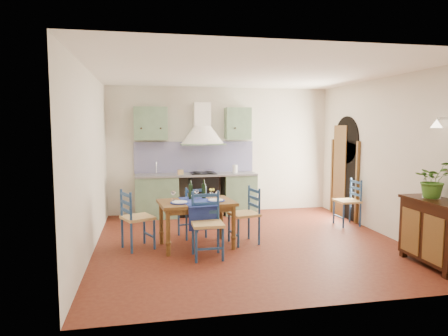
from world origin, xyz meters
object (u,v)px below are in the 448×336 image
Objects in this scene: dining_table at (197,206)px; sideboard at (436,230)px; potted_plant at (432,180)px; chair_near at (207,224)px.

sideboard is (3.14, -1.52, -0.15)m from dining_table.
potted_plant reaches higher than sideboard.
chair_near is 3.26m from potted_plant.
potted_plant is (3.08, -0.84, 0.69)m from chair_near.
dining_table is at bearing 98.97° from chair_near.
dining_table is at bearing 156.53° from potted_plant.
chair_near is 3.21m from sideboard.
chair_near is at bearing 164.80° from potted_plant.
chair_near reaches higher than sideboard.
dining_table reaches higher than chair_near.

